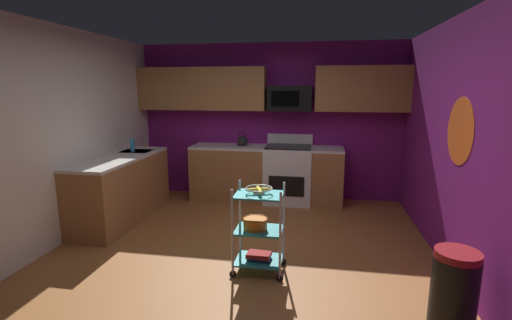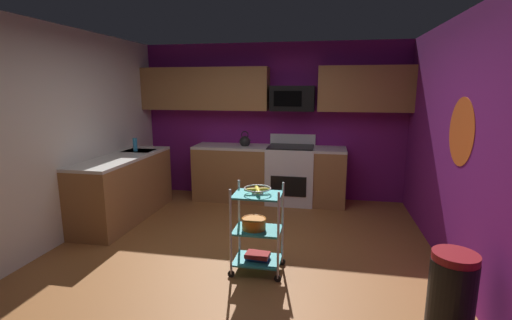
# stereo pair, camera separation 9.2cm
# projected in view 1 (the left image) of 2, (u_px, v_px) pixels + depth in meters

# --- Properties ---
(floor) EXTENTS (4.40, 4.80, 0.04)m
(floor) POSITION_uv_depth(u_px,v_px,m) (240.00, 257.00, 4.13)
(floor) COLOR #995B2D
(floor) RESTS_ON ground
(wall_back) EXTENTS (4.52, 0.06, 2.60)m
(wall_back) POSITION_uv_depth(u_px,v_px,m) (269.00, 122.00, 6.22)
(wall_back) COLOR #751970
(wall_back) RESTS_ON ground
(wall_left) EXTENTS (0.06, 4.80, 2.60)m
(wall_left) POSITION_uv_depth(u_px,v_px,m) (52.00, 137.00, 4.24)
(wall_left) COLOR silver
(wall_left) RESTS_ON ground
(wall_right) EXTENTS (0.06, 4.80, 2.60)m
(wall_right) POSITION_uv_depth(u_px,v_px,m) (465.00, 148.00, 3.51)
(wall_right) COLOR #751970
(wall_right) RESTS_ON ground
(wall_flower_decal) EXTENTS (0.00, 0.67, 0.67)m
(wall_flower_decal) POSITION_uv_depth(u_px,v_px,m) (460.00, 131.00, 3.56)
(wall_flower_decal) COLOR #E5591E
(counter_run) EXTENTS (3.44, 2.46, 0.92)m
(counter_run) POSITION_uv_depth(u_px,v_px,m) (209.00, 179.00, 5.69)
(counter_run) COLOR #9E6B3D
(counter_run) RESTS_ON ground
(oven_range) EXTENTS (0.76, 0.65, 1.10)m
(oven_range) POSITION_uv_depth(u_px,v_px,m) (288.00, 174.00, 6.01)
(oven_range) COLOR white
(oven_range) RESTS_ON ground
(upper_cabinets) EXTENTS (4.40, 0.33, 0.70)m
(upper_cabinets) POSITION_uv_depth(u_px,v_px,m) (263.00, 89.00, 5.94)
(upper_cabinets) COLOR #9E6B3D
(microwave) EXTENTS (0.70, 0.39, 0.40)m
(microwave) POSITION_uv_depth(u_px,v_px,m) (290.00, 98.00, 5.87)
(microwave) COLOR black
(rolling_cart) EXTENTS (0.54, 0.38, 0.91)m
(rolling_cart) POSITION_uv_depth(u_px,v_px,m) (259.00, 230.00, 3.70)
(rolling_cart) COLOR silver
(rolling_cart) RESTS_ON ground
(fruit_bowl) EXTENTS (0.27, 0.27, 0.07)m
(fruit_bowl) POSITION_uv_depth(u_px,v_px,m) (259.00, 190.00, 3.62)
(fruit_bowl) COLOR silver
(fruit_bowl) RESTS_ON rolling_cart
(mixing_bowl_large) EXTENTS (0.25, 0.25, 0.11)m
(mixing_bowl_large) POSITION_uv_depth(u_px,v_px,m) (255.00, 223.00, 3.69)
(mixing_bowl_large) COLOR orange
(mixing_bowl_large) RESTS_ON rolling_cart
(book_stack) EXTENTS (0.26, 0.19, 0.07)m
(book_stack) POSITION_uv_depth(u_px,v_px,m) (259.00, 256.00, 3.75)
(book_stack) COLOR #1E4C8C
(book_stack) RESTS_ON rolling_cart
(kettle) EXTENTS (0.21, 0.18, 0.26)m
(kettle) POSITION_uv_depth(u_px,v_px,m) (242.00, 141.00, 6.03)
(kettle) COLOR black
(kettle) RESTS_ON counter_run
(dish_soap_bottle) EXTENTS (0.06, 0.06, 0.20)m
(dish_soap_bottle) POSITION_uv_depth(u_px,v_px,m) (132.00, 145.00, 5.48)
(dish_soap_bottle) COLOR #2D8CBF
(dish_soap_bottle) RESTS_ON counter_run
(trash_can) EXTENTS (0.34, 0.42, 0.66)m
(trash_can) POSITION_uv_depth(u_px,v_px,m) (454.00, 292.00, 2.80)
(trash_can) COLOR black
(trash_can) RESTS_ON ground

